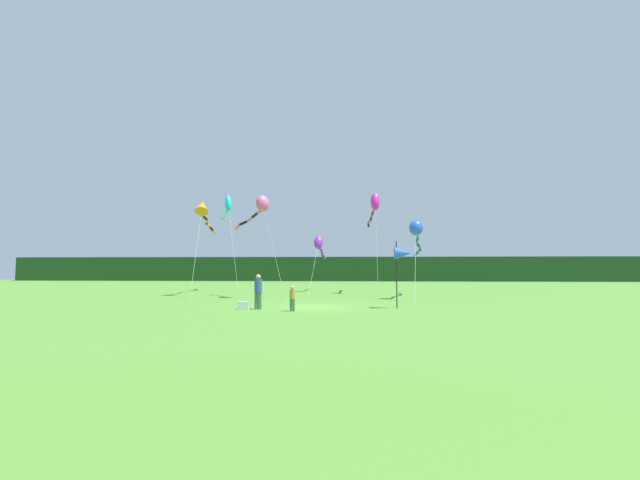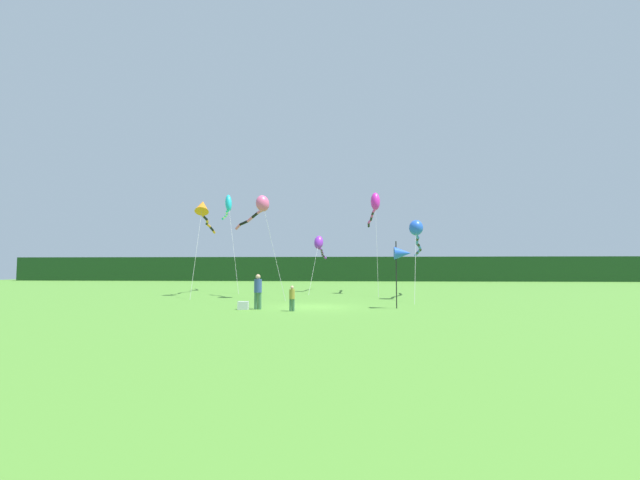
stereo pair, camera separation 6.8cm
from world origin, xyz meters
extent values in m
plane|color=#4C842D|center=(0.00, 0.00, 0.00)|extent=(120.00, 120.00, 0.00)
cube|color=#193D19|center=(0.00, 45.00, 1.95)|extent=(108.00, 2.73, 3.91)
cylinder|color=#3F724C|center=(-2.86, -1.57, 0.44)|extent=(0.18, 0.18, 0.88)
cylinder|color=#3F724C|center=(-2.66, -1.57, 0.44)|extent=(0.18, 0.18, 0.88)
cylinder|color=#334C8C|center=(-2.76, -1.57, 1.23)|extent=(0.40, 0.40, 0.70)
sphere|color=tan|center=(-2.76, -1.57, 1.71)|extent=(0.26, 0.26, 0.26)
cylinder|color=#3F724C|center=(-0.90, -2.41, 0.31)|extent=(0.13, 0.13, 0.61)
cylinder|color=#3F724C|center=(-0.76, -2.41, 0.31)|extent=(0.13, 0.13, 0.61)
cylinder|color=olive|center=(-0.83, -2.41, 0.86)|extent=(0.28, 0.28, 0.49)
sphere|color=tan|center=(-0.83, -2.41, 1.19)|extent=(0.18, 0.18, 0.18)
cube|color=silver|center=(-3.49, -1.78, 0.21)|extent=(0.55, 0.31, 0.42)
cylinder|color=black|center=(4.60, -0.60, 1.81)|extent=(0.06, 0.06, 3.62)
cone|color=blue|center=(4.95, -0.60, 2.97)|extent=(0.90, 0.70, 0.70)
cylinder|color=#B2B2B2|center=(-8.25, 13.10, 4.17)|extent=(2.36, 4.70, 8.35)
ellipsoid|color=#1EB7CC|center=(-9.42, 15.43, 8.33)|extent=(1.14, 1.49, 1.92)
cylinder|color=#1EB7CC|center=(-9.55, 15.61, 7.60)|extent=(0.44, 0.50, 0.27)
cylinder|color=white|center=(-9.74, 16.00, 7.52)|extent=(0.33, 0.51, 0.27)
cylinder|color=#1EB7CC|center=(-9.86, 16.42, 7.45)|extent=(0.31, 0.50, 0.26)
cylinder|color=white|center=(-10.00, 16.84, 7.38)|extent=(0.37, 0.51, 0.27)
cylinder|color=#1EB7CC|center=(-10.20, 17.23, 7.32)|extent=(0.42, 0.49, 0.24)
cylinder|color=white|center=(-10.45, 17.59, 7.27)|extent=(0.43, 0.50, 0.26)
cylinder|color=#1EB7CC|center=(-10.69, 17.95, 7.18)|extent=(0.44, 0.52, 0.31)
cylinder|color=#B2B2B2|center=(6.33, 3.97, 2.48)|extent=(0.78, 3.81, 4.97)
ellipsoid|color=blue|center=(6.71, 5.87, 4.96)|extent=(1.19, 1.46, 1.38)
cylinder|color=blue|center=(6.83, 6.24, 4.42)|extent=(0.44, 0.85, 0.40)
cylinder|color=black|center=(6.98, 7.00, 4.27)|extent=(0.27, 0.82, 0.29)
cylinder|color=blue|center=(7.06, 7.77, 4.11)|extent=(0.30, 0.85, 0.42)
cylinder|color=black|center=(7.24, 8.52, 3.95)|extent=(0.46, 0.82, 0.30)
cylinder|color=blue|center=(7.47, 9.26, 3.80)|extent=(0.41, 0.84, 0.37)
cylinder|color=black|center=(7.65, 10.01, 3.65)|extent=(0.36, 0.83, 0.32)
cylinder|color=blue|center=(7.72, 10.78, 3.54)|extent=(0.23, 0.81, 0.30)
cylinder|color=black|center=(7.72, 11.56, 3.45)|extent=(0.24, 0.81, 0.29)
cylinder|color=blue|center=(7.72, 12.33, 3.32)|extent=(0.24, 0.83, 0.36)
cylinder|color=#B2B2B2|center=(-9.12, 6.48, 3.51)|extent=(0.75, 4.13, 7.02)
cone|color=orange|center=(-9.49, 8.54, 7.01)|extent=(1.33, 1.63, 1.43)
cylinder|color=orange|center=(-9.59, 8.91, 6.49)|extent=(0.42, 0.86, 0.43)
cylinder|color=black|center=(-9.67, 9.67, 6.26)|extent=(0.26, 0.84, 0.41)
cylinder|color=orange|center=(-9.74, 10.44, 6.09)|extent=(0.40, 0.83, 0.32)
cylinder|color=black|center=(-10.00, 11.17, 5.98)|extent=(0.51, 0.81, 0.28)
cylinder|color=orange|center=(-10.15, 11.91, 5.87)|extent=(0.21, 0.82, 0.34)
cylinder|color=black|center=(-10.13, 12.69, 5.66)|extent=(0.23, 0.85, 0.46)
cylinder|color=orange|center=(-10.17, 13.46, 5.45)|extent=(0.31, 0.84, 0.35)
cylinder|color=#B2B2B2|center=(-3.18, 5.20, 3.42)|extent=(2.05, 2.06, 6.84)
ellipsoid|color=#E5598C|center=(-4.19, 6.22, 6.84)|extent=(1.52, 1.52, 1.39)
cylinder|color=#E5598C|center=(-4.43, 6.56, 6.30)|extent=(0.66, 0.82, 0.30)
cylinder|color=black|center=(-4.94, 7.23, 6.13)|extent=(0.73, 0.81, 0.43)
cylinder|color=#E5598C|center=(-5.48, 7.87, 5.89)|extent=(0.71, 0.82, 0.43)
cylinder|color=black|center=(-6.10, 8.42, 5.67)|extent=(0.86, 0.63, 0.40)
cylinder|color=#E5598C|center=(-6.70, 8.97, 5.43)|extent=(0.69, 0.85, 0.46)
cylinder|color=#B2B2B2|center=(-0.96, 12.30, 2.24)|extent=(0.52, 4.46, 4.50)
ellipsoid|color=purple|center=(-0.72, 14.52, 4.49)|extent=(0.96, 1.40, 1.55)
cylinder|color=purple|center=(-0.63, 14.75, 3.93)|extent=(0.37, 0.56, 0.25)
cylinder|color=black|center=(-0.53, 15.24, 3.86)|extent=(0.22, 0.54, 0.27)
cylinder|color=purple|center=(-0.52, 15.73, 3.79)|extent=(0.20, 0.53, 0.27)
cylinder|color=black|center=(-0.55, 16.23, 3.71)|extent=(0.24, 0.54, 0.28)
cylinder|color=purple|center=(-0.54, 16.73, 3.65)|extent=(0.25, 0.54, 0.26)
cylinder|color=black|center=(-0.54, 17.22, 3.55)|extent=(0.26, 0.57, 0.33)
cylinder|color=purple|center=(-0.59, 17.72, 3.45)|extent=(0.24, 0.54, 0.27)
cylinder|color=black|center=(-0.54, 18.21, 3.36)|extent=(0.33, 0.58, 0.31)
cylinder|color=purple|center=(-0.40, 18.68, 3.22)|extent=(0.38, 0.59, 0.35)
cylinder|color=#B2B2B2|center=(4.25, 9.91, 3.88)|extent=(0.09, 3.74, 7.78)
ellipsoid|color=#E026B2|center=(4.28, 11.77, 7.77)|extent=(0.80, 1.30, 1.75)
cylinder|color=#E026B2|center=(4.22, 12.19, 7.08)|extent=(0.33, 0.91, 0.33)
cylinder|color=black|center=(4.14, 13.05, 6.96)|extent=(0.23, 0.89, 0.30)
cylinder|color=#E026B2|center=(4.12, 13.92, 6.86)|extent=(0.22, 0.89, 0.30)
cylinder|color=black|center=(4.09, 14.78, 6.69)|extent=(0.25, 0.92, 0.41)
cylinder|color=#E026B2|center=(3.99, 15.64, 6.51)|extent=(0.36, 0.92, 0.35)
cylinder|color=black|center=(3.93, 16.50, 6.29)|extent=(0.24, 0.93, 0.47)
camera|label=1|loc=(2.00, -23.59, 2.20)|focal=23.59mm
camera|label=2|loc=(2.07, -23.59, 2.20)|focal=23.59mm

